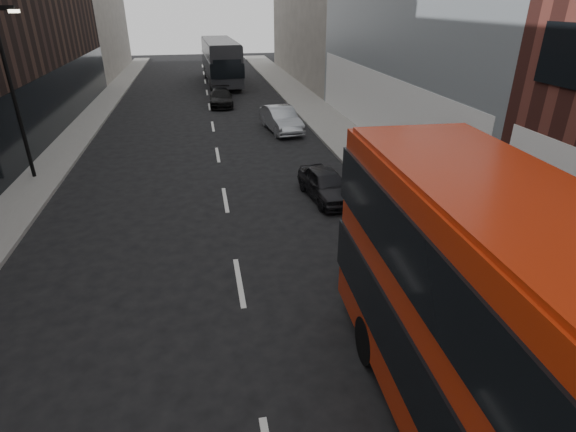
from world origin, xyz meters
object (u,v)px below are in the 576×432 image
grey_bus (221,60)px  car_c (221,97)px  car_a (326,184)px  car_b (281,119)px  red_bus (564,401)px  street_lamp (13,84)px

grey_bus → car_c: 10.50m
car_a → car_c: bearing=92.9°
car_b → car_c: size_ratio=1.05×
car_b → car_c: bearing=103.9°
grey_bus → car_a: grey_bus is taller
car_b → car_a: bearing=-97.7°
car_c → red_bus: bearing=-83.3°
car_a → car_b: car_b is taller
red_bus → car_b: (0.54, 23.53, -1.94)m
street_lamp → car_c: size_ratio=1.64×
grey_bus → car_a: bearing=-87.2°
red_bus → grey_bus: 42.15m
car_b → grey_bus: bearing=90.5°
red_bus → car_b: bearing=91.1°
red_bus → grey_bus: size_ratio=0.97×
red_bus → car_a: size_ratio=3.31×
grey_bus → car_c: size_ratio=2.91×
street_lamp → car_a: 13.57m
grey_bus → car_a: 29.37m
street_lamp → car_a: size_ratio=1.92×
car_c → car_a: bearing=-78.7°
red_bus → car_c: bearing=97.2°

